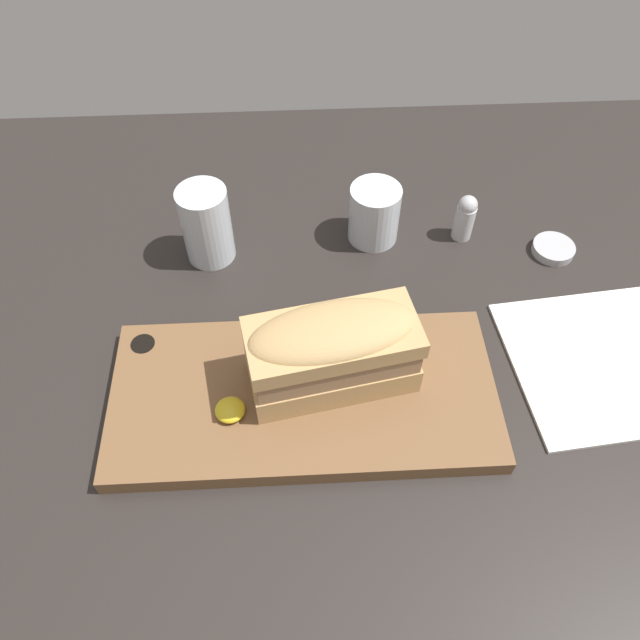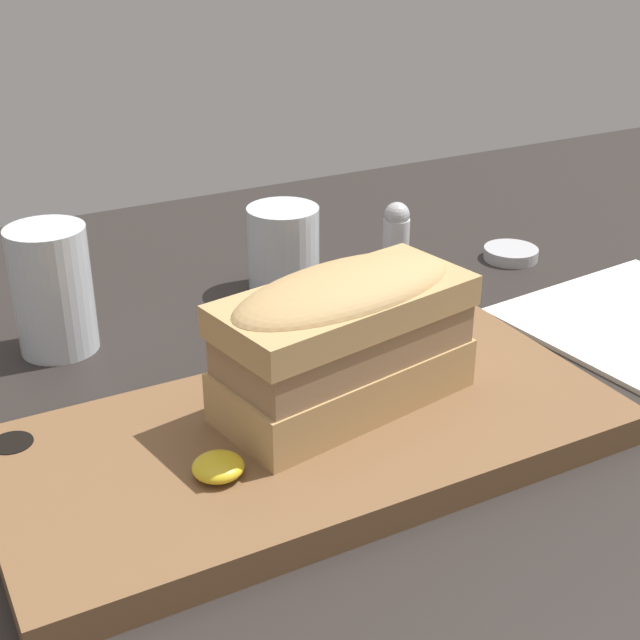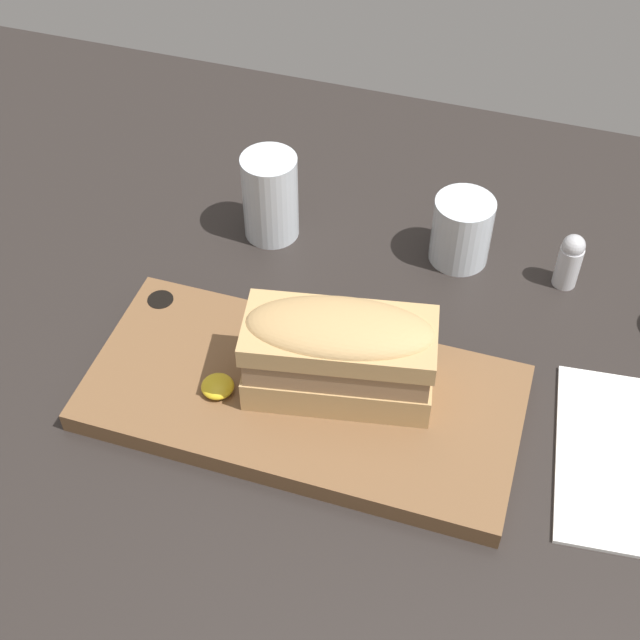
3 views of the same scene
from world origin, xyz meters
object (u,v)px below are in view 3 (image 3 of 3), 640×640
object	(u,v)px
salt_shaker	(570,260)
serving_board	(302,397)
sandwich	(339,351)
water_glass	(271,201)
wine_glass	(457,232)

from	to	relation	value
salt_shaker	serving_board	bearing A→B (deg)	-132.04
serving_board	sandwich	distance (cm)	6.93
water_glass	wine_glass	size ratio (longest dim) A/B	1.31
serving_board	wine_glass	size ratio (longest dim) A/B	5.22
water_glass	wine_glass	world-z (taller)	water_glass
serving_board	salt_shaker	bearing A→B (deg)	47.96
salt_shaker	wine_glass	bearing A→B (deg)	177.21
serving_board	water_glass	xyz separation A→B (cm)	(-10.73, 21.82, 3.26)
serving_board	sandwich	world-z (taller)	sandwich
serving_board	wine_glass	distance (cm)	25.81
wine_glass	serving_board	bearing A→B (deg)	-111.10
serving_board	wine_glass	bearing A→B (deg)	68.90
sandwich	serving_board	bearing A→B (deg)	-156.25
serving_board	sandwich	size ratio (longest dim) A/B	2.23
sandwich	wine_glass	bearing A→B (deg)	74.68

